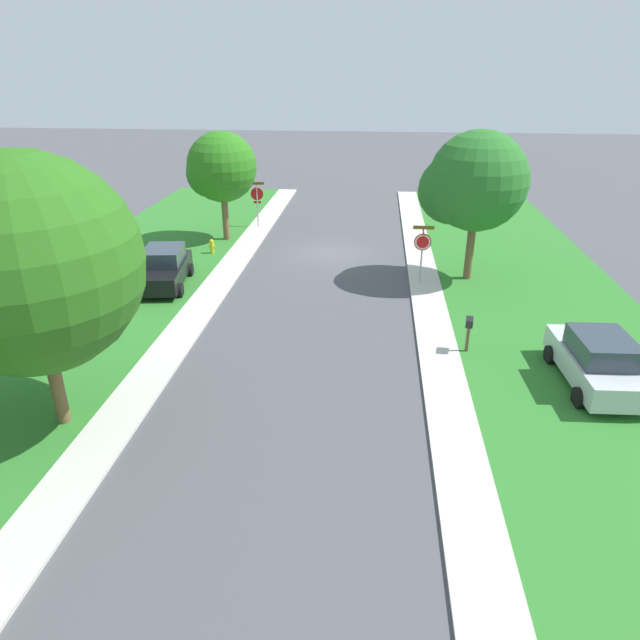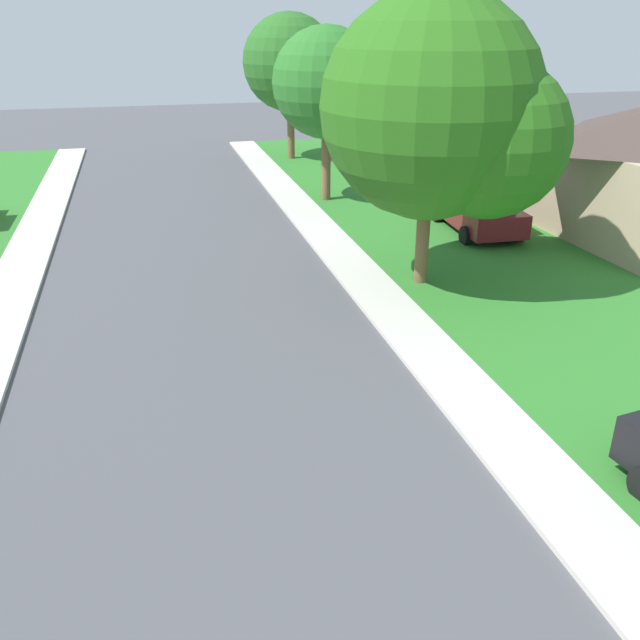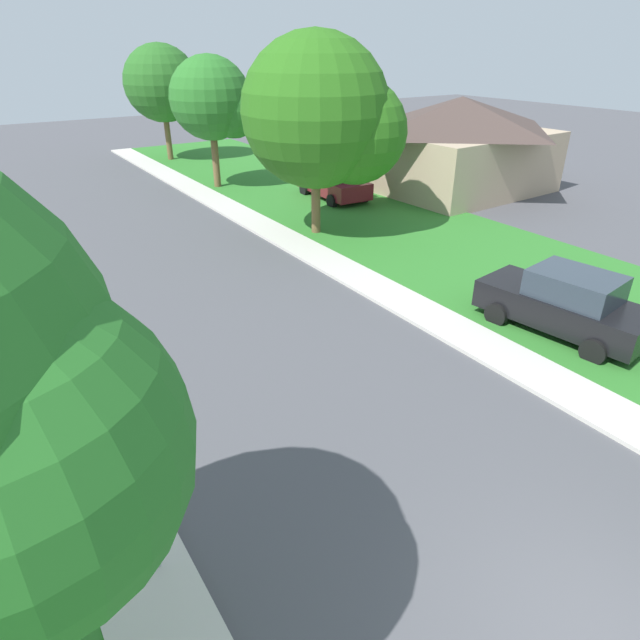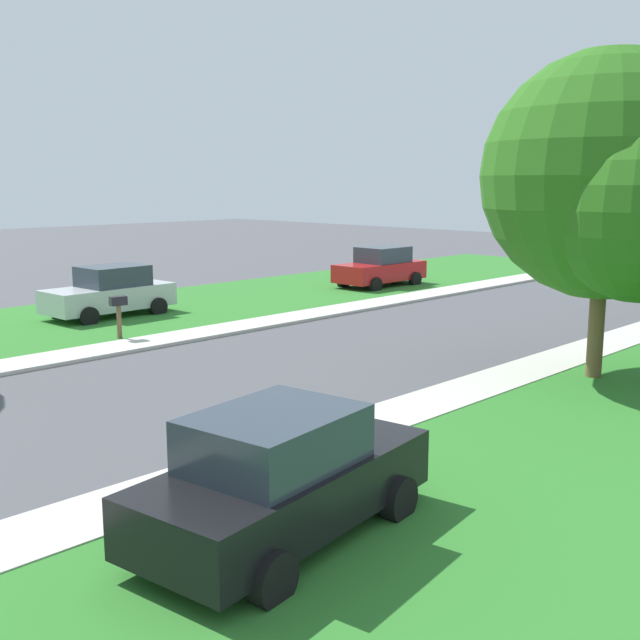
{
  "view_description": "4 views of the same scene",
  "coord_description": "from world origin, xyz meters",
  "px_view_note": "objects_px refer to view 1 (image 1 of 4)",
  "views": [
    {
      "loc": [
        -2.31,
        28.74,
        9.18
      ],
      "look_at": [
        -0.62,
        11.67,
        1.4
      ],
      "focal_mm": 31.72,
      "sensor_mm": 36.0,
      "label": 1
    },
    {
      "loc": [
        -0.89,
        0.27,
        6.72
      ],
      "look_at": [
        2.06,
        11.63,
        1.4
      ],
      "focal_mm": 37.59,
      "sensor_mm": 36.0,
      "label": 2
    },
    {
      "loc": [
        -5.41,
        -1.45,
        6.97
      ],
      "look_at": [
        0.51,
        7.51,
        1.4
      ],
      "focal_mm": 30.12,
      "sensor_mm": 36.0,
      "label": 3
    },
    {
      "loc": [
        13.87,
        -0.69,
        4.58
      ],
      "look_at": [
        1.51,
        11.85,
        1.4
      ],
      "focal_mm": 43.4,
      "sensor_mm": 36.0,
      "label": 4
    }
  ],
  "objects_px": {
    "fire_hydrant": "(212,246)",
    "stop_sign_far_corner": "(422,245)",
    "car_black_behind_trees": "(164,268)",
    "tree_across_right": "(24,268)",
    "stop_sign_near_corner": "(257,197)",
    "tree_corner_large": "(219,169)",
    "mailbox": "(469,327)",
    "car_silver_across_road": "(597,361)",
    "tree_across_left": "(471,184)"
  },
  "relations": [
    {
      "from": "tree_across_right",
      "to": "car_silver_across_road",
      "type": "bearing_deg",
      "value": -167.94
    },
    {
      "from": "car_silver_across_road",
      "to": "tree_corner_large",
      "type": "xyz_separation_m",
      "value": [
        15.56,
        -14.7,
        3.1
      ]
    },
    {
      "from": "car_silver_across_road",
      "to": "tree_across_left",
      "type": "relative_size",
      "value": 0.65
    },
    {
      "from": "car_black_behind_trees",
      "to": "mailbox",
      "type": "distance_m",
      "value": 13.7
    },
    {
      "from": "car_silver_across_road",
      "to": "mailbox",
      "type": "relative_size",
      "value": 3.34
    },
    {
      "from": "stop_sign_far_corner",
      "to": "tree_across_left",
      "type": "distance_m",
      "value": 3.41
    },
    {
      "from": "stop_sign_far_corner",
      "to": "fire_hydrant",
      "type": "distance_m",
      "value": 11.3
    },
    {
      "from": "car_black_behind_trees",
      "to": "tree_corner_large",
      "type": "bearing_deg",
      "value": -95.37
    },
    {
      "from": "stop_sign_near_corner",
      "to": "tree_corner_large",
      "type": "height_order",
      "value": "tree_corner_large"
    },
    {
      "from": "mailbox",
      "to": "car_silver_across_road",
      "type": "bearing_deg",
      "value": 152.98
    },
    {
      "from": "stop_sign_near_corner",
      "to": "tree_corner_large",
      "type": "relative_size",
      "value": 0.46
    },
    {
      "from": "tree_across_left",
      "to": "fire_hydrant",
      "type": "xyz_separation_m",
      "value": [
        12.62,
        -2.41,
        -3.96
      ]
    },
    {
      "from": "fire_hydrant",
      "to": "stop_sign_far_corner",
      "type": "bearing_deg",
      "value": 161.39
    },
    {
      "from": "car_silver_across_road",
      "to": "stop_sign_far_corner",
      "type": "bearing_deg",
      "value": -59.86
    },
    {
      "from": "tree_across_right",
      "to": "mailbox",
      "type": "relative_size",
      "value": 5.7
    },
    {
      "from": "mailbox",
      "to": "stop_sign_far_corner",
      "type": "bearing_deg",
      "value": -79.4
    },
    {
      "from": "car_black_behind_trees",
      "to": "mailbox",
      "type": "relative_size",
      "value": 3.44
    },
    {
      "from": "stop_sign_near_corner",
      "to": "tree_corner_large",
      "type": "distance_m",
      "value": 3.81
    },
    {
      "from": "tree_across_right",
      "to": "mailbox",
      "type": "distance_m",
      "value": 13.62
    },
    {
      "from": "car_silver_across_road",
      "to": "mailbox",
      "type": "bearing_deg",
      "value": -27.02
    },
    {
      "from": "tree_corner_large",
      "to": "car_black_behind_trees",
      "type": "bearing_deg",
      "value": 84.63
    },
    {
      "from": "tree_across_left",
      "to": "mailbox",
      "type": "height_order",
      "value": "tree_across_left"
    },
    {
      "from": "car_black_behind_trees",
      "to": "tree_across_right",
      "type": "xyz_separation_m",
      "value": [
        -0.56,
        10.46,
        3.63
      ]
    },
    {
      "from": "tree_corner_large",
      "to": "tree_across_right",
      "type": "bearing_deg",
      "value": 89.52
    },
    {
      "from": "tree_across_left",
      "to": "car_black_behind_trees",
      "type": "bearing_deg",
      "value": 10.19
    },
    {
      "from": "tree_across_right",
      "to": "tree_across_left",
      "type": "relative_size",
      "value": 1.11
    },
    {
      "from": "tree_corner_large",
      "to": "mailbox",
      "type": "relative_size",
      "value": 4.58
    },
    {
      "from": "car_black_behind_trees",
      "to": "tree_across_left",
      "type": "distance_m",
      "value": 14.09
    },
    {
      "from": "stop_sign_far_corner",
      "to": "fire_hydrant",
      "type": "relative_size",
      "value": 3.34
    },
    {
      "from": "fire_hydrant",
      "to": "mailbox",
      "type": "xyz_separation_m",
      "value": [
        -11.84,
        10.07,
        0.57
      ]
    },
    {
      "from": "fire_hydrant",
      "to": "mailbox",
      "type": "distance_m",
      "value": 15.55
    },
    {
      "from": "stop_sign_near_corner",
      "to": "mailbox",
      "type": "bearing_deg",
      "value": 123.79
    },
    {
      "from": "car_black_behind_trees",
      "to": "fire_hydrant",
      "type": "xyz_separation_m",
      "value": [
        -0.81,
        -4.82,
        -0.44
      ]
    },
    {
      "from": "car_silver_across_road",
      "to": "mailbox",
      "type": "height_order",
      "value": "car_silver_across_road"
    },
    {
      "from": "stop_sign_near_corner",
      "to": "tree_across_right",
      "type": "bearing_deg",
      "value": 85.64
    },
    {
      "from": "stop_sign_far_corner",
      "to": "tree_across_right",
      "type": "distance_m",
      "value": 16.18
    },
    {
      "from": "stop_sign_near_corner",
      "to": "tree_across_right",
      "type": "relative_size",
      "value": 0.37
    },
    {
      "from": "tree_across_left",
      "to": "car_silver_across_road",
      "type": "bearing_deg",
      "value": 106.68
    },
    {
      "from": "stop_sign_near_corner",
      "to": "car_black_behind_trees",
      "type": "xyz_separation_m",
      "value": [
        2.16,
        10.43,
        -1.0
      ]
    },
    {
      "from": "stop_sign_near_corner",
      "to": "tree_across_left",
      "type": "distance_m",
      "value": 14.06
    },
    {
      "from": "car_black_behind_trees",
      "to": "fire_hydrant",
      "type": "bearing_deg",
      "value": -99.56
    },
    {
      "from": "car_silver_across_road",
      "to": "tree_corner_large",
      "type": "bearing_deg",
      "value": -43.37
    },
    {
      "from": "car_silver_across_road",
      "to": "tree_across_left",
      "type": "height_order",
      "value": "tree_across_left"
    },
    {
      "from": "tree_across_left",
      "to": "fire_hydrant",
      "type": "distance_m",
      "value": 13.44
    },
    {
      "from": "stop_sign_far_corner",
      "to": "tree_across_right",
      "type": "bearing_deg",
      "value": 47.1
    },
    {
      "from": "tree_corner_large",
      "to": "tree_across_left",
      "type": "bearing_deg",
      "value": 157.78
    },
    {
      "from": "car_silver_across_road",
      "to": "fire_hydrant",
      "type": "bearing_deg",
      "value": -37.62
    },
    {
      "from": "stop_sign_far_corner",
      "to": "car_silver_across_road",
      "type": "bearing_deg",
      "value": 120.14
    },
    {
      "from": "tree_across_right",
      "to": "mailbox",
      "type": "bearing_deg",
      "value": -156.68
    },
    {
      "from": "stop_sign_near_corner",
      "to": "stop_sign_far_corner",
      "type": "height_order",
      "value": "same"
    }
  ]
}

